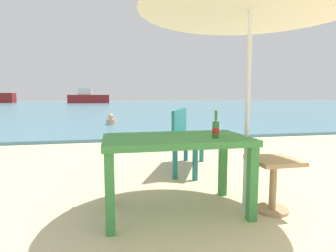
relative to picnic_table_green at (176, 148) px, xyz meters
name	(u,v)px	position (x,y,z in m)	size (l,w,h in m)	color
ground_plane	(288,236)	(0.80, -0.67, -0.65)	(120.00, 120.00, 0.00)	beige
sea_water	(124,105)	(0.80, 29.33, -0.61)	(120.00, 50.00, 0.08)	teal
picnic_table_green	(176,148)	(0.00, 0.00, 0.00)	(1.40, 0.80, 0.76)	#3D8C42
beer_bottle_amber	(216,128)	(0.35, -0.16, 0.20)	(0.07, 0.07, 0.26)	#2D662D
side_table_wood	(273,177)	(0.95, -0.19, -0.30)	(0.44, 0.44, 0.54)	tan
bench_teal_center	(186,135)	(0.52, 1.53, -0.11)	(0.80, 1.24, 0.95)	#237275
swimmer_person	(111,120)	(-0.64, 7.84, -0.41)	(0.34, 0.34, 0.41)	tan
boat_cargo_ship	(88,98)	(-3.87, 38.66, 0.18)	(5.73, 1.56, 2.08)	maroon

